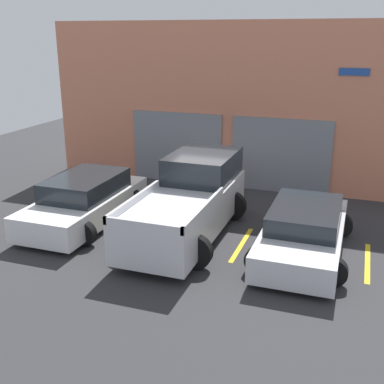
{
  "coord_description": "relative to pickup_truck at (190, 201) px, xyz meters",
  "views": [
    {
      "loc": [
        4.12,
        -12.82,
        5.17
      ],
      "look_at": [
        0.0,
        -1.23,
        1.1
      ],
      "focal_mm": 45.0,
      "sensor_mm": 36.0,
      "label": 1
    }
  ],
  "objects": [
    {
      "name": "ground_plane",
      "position": [
        0.0,
        1.42,
        -0.91
      ],
      "size": [
        28.0,
        28.0,
        0.0
      ],
      "primitive_type": "plane",
      "color": "#2D2D30"
    },
    {
      "name": "shophouse_building",
      "position": [
        -0.01,
        4.71,
        1.84
      ],
      "size": [
        13.62,
        0.68,
        5.59
      ],
      "color": "#D17A5B",
      "rests_on": "ground"
    },
    {
      "name": "pickup_truck",
      "position": [
        0.0,
        0.0,
        0.0
      ],
      "size": [
        2.49,
        5.27,
        1.96
      ],
      "color": "silver",
      "rests_on": "ground"
    },
    {
      "name": "sedan_white",
      "position": [
        -3.07,
        -0.28,
        -0.27
      ],
      "size": [
        2.27,
        4.46,
        1.36
      ],
      "color": "white",
      "rests_on": "ground"
    },
    {
      "name": "sedan_side",
      "position": [
        3.07,
        -0.28,
        -0.33
      ],
      "size": [
        2.25,
        4.48,
        1.21
      ],
      "color": "silver",
      "rests_on": "ground"
    },
    {
      "name": "parking_stripe_far_left",
      "position": [
        -4.6,
        -0.31,
        -0.91
      ],
      "size": [
        0.12,
        2.2,
        0.01
      ],
      "primitive_type": "cube",
      "color": "gold",
      "rests_on": "ground"
    },
    {
      "name": "parking_stripe_left",
      "position": [
        -1.53,
        -0.31,
        -0.91
      ],
      "size": [
        0.12,
        2.2,
        0.01
      ],
      "primitive_type": "cube",
      "color": "gold",
      "rests_on": "ground"
    },
    {
      "name": "parking_stripe_centre",
      "position": [
        1.53,
        -0.31,
        -0.91
      ],
      "size": [
        0.12,
        2.2,
        0.01
      ],
      "primitive_type": "cube",
      "color": "gold",
      "rests_on": "ground"
    },
    {
      "name": "parking_stripe_right",
      "position": [
        4.6,
        -0.31,
        -0.91
      ],
      "size": [
        0.12,
        2.2,
        0.01
      ],
      "primitive_type": "cube",
      "color": "gold",
      "rests_on": "ground"
    }
  ]
}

